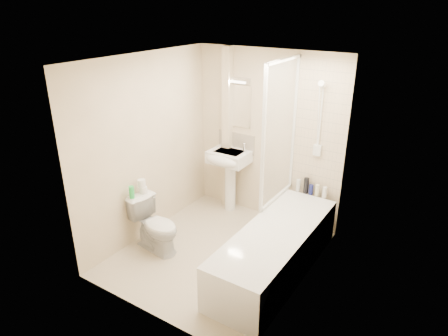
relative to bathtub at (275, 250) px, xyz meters
The scene contains 24 objects.
floor 0.81m from the bathtub, behind, with size 2.50×2.50×0.00m, color beige.
wall_back 1.66m from the bathtub, 122.60° to the left, with size 2.20×0.02×2.40m, color beige.
wall_left 2.06m from the bathtub, behind, with size 0.02×2.50×2.40m, color beige.
wall_right 0.98m from the bathtub, 12.41° to the right, with size 0.02×2.50×2.40m, color beige.
ceiling 2.24m from the bathtub, behind, with size 2.20×2.50×0.02m, color white.
tile_back 1.62m from the bathtub, 90.00° to the left, with size 0.70×0.01×1.75m, color beige.
tile_right 1.19m from the bathtub, ahead, with size 0.01×2.10×1.75m, color beige.
pipe_boxing 1.99m from the bathtub, 140.91° to the left, with size 0.12×0.12×2.40m, color beige.
splashback 1.86m from the bathtub, 136.96° to the left, with size 0.60×0.01×0.30m, color beige.
mirror 2.14m from the bathtub, 137.00° to the left, with size 0.46×0.01×0.60m, color white.
strip_light 2.37m from the bathtub, 137.58° to the left, with size 0.42×0.07×0.07m, color silver.
bathtub is the anchor object (origin of this frame).
shower_screen 1.41m from the bathtub, 115.89° to the left, with size 0.04×0.92×1.80m.
shower_fixture 1.68m from the bathtub, 90.09° to the left, with size 0.10×0.16×0.99m.
pedestal_sink 1.63m from the bathtub, 143.06° to the left, with size 0.56×0.51×1.09m.
bottle_white_a 1.15m from the bathtub, 100.53° to the left, with size 0.06×0.06×0.17m, color silver.
bottle_black_b 1.15m from the bathtub, 94.75° to the left, with size 0.07×0.07×0.22m, color black.
bottle_blue 1.13m from the bathtub, 90.98° to the left, with size 0.06×0.06×0.14m, color navy.
bottle_cream 1.14m from the bathtub, 86.47° to the left, with size 0.06×0.06×0.16m, color beige.
bottle_white_b 1.15m from the bathtub, 81.10° to the left, with size 0.06×0.06×0.15m, color white.
toilet 1.53m from the bathtub, 164.54° to the right, with size 0.72×0.47×0.69m, color white.
toilet_roll_lower 1.81m from the bathtub, 169.39° to the right, with size 0.10×0.10×0.09m, color white.
toilet_roll_upper 1.85m from the bathtub, 169.32° to the right, with size 0.10×0.10×0.10m, color white.
green_bottle 1.88m from the bathtub, 164.03° to the right, with size 0.06×0.06×0.16m, color green.
Camera 1 is at (2.36, -3.52, 2.96)m, focal length 32.00 mm.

